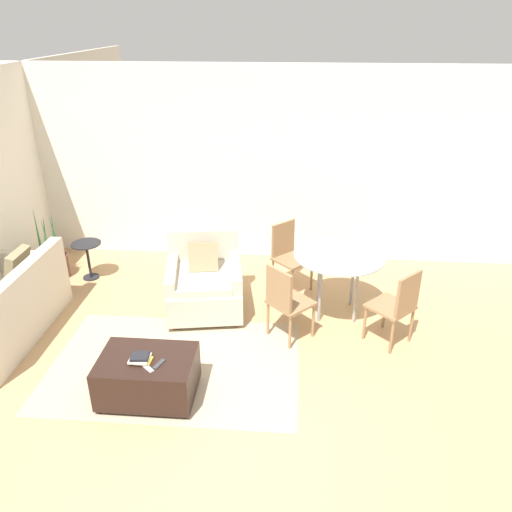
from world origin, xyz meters
The scene contains 15 objects.
ground_plane centered at (0.00, 0.00, 0.00)m, with size 20.00×20.00×0.00m, color tan.
wall_back centered at (0.00, 3.54, 1.38)m, with size 12.00×0.06×2.75m.
area_rug centered at (-0.59, 0.79, 0.00)m, with size 2.57×1.73×0.01m.
couch centered at (-2.60, 1.14, 0.30)m, with size 0.86×1.78×0.89m.
armchair centered at (-0.47, 1.91, 0.35)m, with size 1.02×1.07×0.91m.
ottoman centered at (-0.73, 0.30, 0.24)m, with size 0.89×0.62×0.44m.
book_stack centered at (-0.76, 0.25, 0.47)m, with size 0.20×0.17×0.07m.
tv_remote_primary centered at (-0.67, 0.16, 0.44)m, with size 0.13×0.13×0.01m.
tv_remote_secondary centered at (-0.58, 0.22, 0.44)m, with size 0.09×0.16×0.01m.
potted_plant centered at (-2.72, 2.59, 0.21)m, with size 0.42×0.42×1.04m.
side_table centered at (-2.20, 2.59, 0.37)m, with size 0.40×0.40×0.53m.
dining_table centered at (1.13, 1.96, 0.68)m, with size 1.06×1.06×0.78m.
dining_chair_near_left centered at (0.53, 1.36, 0.52)m, with size 0.59×0.59×0.90m.
dining_chair_near_right centered at (1.73, 1.36, 0.52)m, with size 0.59×0.59×0.90m.
dining_chair_far_left centered at (0.53, 2.56, 0.52)m, with size 0.59×0.59×0.90m.
Camera 1 is at (0.59, -3.34, 3.29)m, focal length 35.00 mm.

